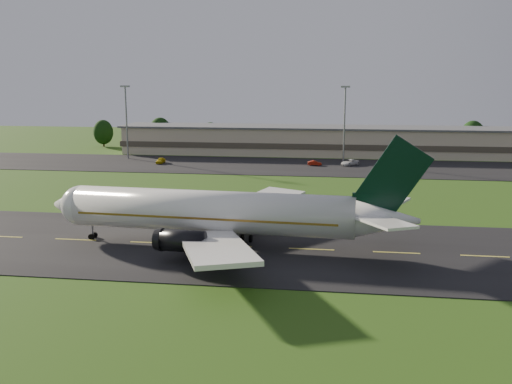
# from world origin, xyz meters

# --- Properties ---
(ground) EXTENTS (360.00, 360.00, 0.00)m
(ground) POSITION_xyz_m (0.00, 0.00, 0.00)
(ground) COLOR #234310
(ground) RESTS_ON ground
(taxiway) EXTENTS (220.00, 30.00, 0.10)m
(taxiway) POSITION_xyz_m (0.00, 0.00, 0.05)
(taxiway) COLOR black
(taxiway) RESTS_ON ground
(apron) EXTENTS (260.00, 30.00, 0.10)m
(apron) POSITION_xyz_m (0.00, 72.00, 0.05)
(apron) COLOR black
(apron) RESTS_ON ground
(airliner) EXTENTS (51.30, 42.11, 15.57)m
(airliner) POSITION_xyz_m (-12.56, -0.05, 4.66)
(airliner) COLOR white
(airliner) RESTS_ON ground
(terminal) EXTENTS (145.00, 16.00, 8.40)m
(terminal) POSITION_xyz_m (6.40, 96.18, 3.99)
(terminal) COLOR #C0AD93
(terminal) RESTS_ON ground
(light_mast_west) EXTENTS (2.40, 1.20, 20.35)m
(light_mast_west) POSITION_xyz_m (-55.00, 80.00, 12.74)
(light_mast_west) COLOR gray
(light_mast_west) RESTS_ON ground
(light_mast_centre) EXTENTS (2.40, 1.20, 20.35)m
(light_mast_centre) POSITION_xyz_m (5.00, 80.00, 12.74)
(light_mast_centre) COLOR gray
(light_mast_centre) RESTS_ON ground
(tree_line) EXTENTS (194.36, 9.20, 9.92)m
(tree_line) POSITION_xyz_m (31.23, 106.17, 5.03)
(tree_line) COLOR black
(tree_line) RESTS_ON ground
(service_vehicle_a) EXTENTS (1.88, 4.46, 1.50)m
(service_vehicle_a) POSITION_xyz_m (-43.03, 72.04, 0.85)
(service_vehicle_a) COLOR #C1AB0B
(service_vehicle_a) RESTS_ON apron
(service_vehicle_b) EXTENTS (3.69, 1.33, 1.21)m
(service_vehicle_b) POSITION_xyz_m (-2.39, 74.05, 0.70)
(service_vehicle_b) COLOR maroon
(service_vehicle_b) RESTS_ON apron
(service_vehicle_c) EXTENTS (5.38, 5.75, 1.50)m
(service_vehicle_c) POSITION_xyz_m (6.64, 75.55, 0.85)
(service_vehicle_c) COLOR silver
(service_vehicle_c) RESTS_ON apron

